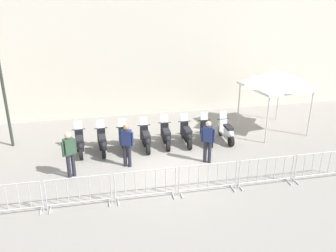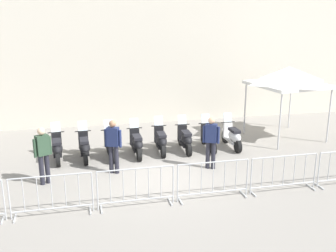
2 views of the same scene
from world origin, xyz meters
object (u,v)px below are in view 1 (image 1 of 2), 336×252
at_px(motorcycle_3, 146,139).
at_px(canopy_tent, 277,79).
at_px(barrier_segment_0, 7,200).
at_px(barrier_segment_4, 266,172).
at_px(officer_mid_plaza, 127,143).
at_px(street_lamp, 1,77).
at_px(motorcycle_2, 124,141).
at_px(barrier_segment_1, 79,192).
at_px(motorcycle_0, 80,144).
at_px(motorcycle_1, 102,142).
at_px(motorcycle_6, 207,133).
at_px(motorcycle_5, 187,135).
at_px(motorcycle_7, 227,132).
at_px(barrier_segment_3, 208,178).
at_px(motorcycle_4, 166,136).
at_px(barrier_segment_2, 146,185).
at_px(officer_by_barriers, 208,139).
at_px(barrier_segment_5, 321,166).
at_px(officer_near_row_end, 70,152).

height_order(motorcycle_3, canopy_tent, canopy_tent).
bearing_deg(barrier_segment_0, barrier_segment_4, -8.92).
bearing_deg(officer_mid_plaza, street_lamp, 138.96).
relative_size(motorcycle_2, barrier_segment_1, 0.87).
height_order(motorcycle_0, motorcycle_1, same).
bearing_deg(barrier_segment_0, motorcycle_6, 18.60).
bearing_deg(motorcycle_5, barrier_segment_4, -74.67).
relative_size(motorcycle_3, motorcycle_7, 1.00).
bearing_deg(motorcycle_0, barrier_segment_3, -51.91).
relative_size(motorcycle_6, barrier_segment_1, 0.86).
bearing_deg(street_lamp, motorcycle_5, -19.73).
height_order(motorcycle_1, street_lamp, street_lamp).
distance_m(motorcycle_2, motorcycle_4, 1.81).
relative_size(motorcycle_2, barrier_segment_2, 0.87).
bearing_deg(motorcycle_0, street_lamp, 144.87).
relative_size(motorcycle_1, barrier_segment_1, 0.87).
bearing_deg(barrier_segment_3, barrier_segment_2, 171.08).
distance_m(motorcycle_4, street_lamp, 7.16).
height_order(barrier_segment_1, barrier_segment_3, same).
bearing_deg(motorcycle_5, officer_by_barriers, -88.31).
xyz_separation_m(motorcycle_0, barrier_segment_4, (5.63, -4.87, 0.07)).
xyz_separation_m(motorcycle_3, barrier_segment_3, (0.89, -4.03, 0.07)).
xyz_separation_m(motorcycle_0, barrier_segment_1, (-0.57, -3.89, 0.07)).
relative_size(motorcycle_3, barrier_segment_5, 0.87).
distance_m(barrier_segment_3, street_lamp, 9.27).
xyz_separation_m(motorcycle_0, motorcycle_6, (5.37, -0.87, 0.00)).
bearing_deg(officer_mid_plaza, canopy_tent, 8.54).
distance_m(motorcycle_3, motorcycle_6, 2.72).
distance_m(motorcycle_4, motorcycle_5, 0.91).
xyz_separation_m(motorcycle_5, officer_by_barriers, (0.06, -1.87, 0.53)).
bearing_deg(canopy_tent, motorcycle_6, -176.57).
height_order(motorcycle_2, officer_mid_plaza, officer_mid_plaza).
xyz_separation_m(motorcycle_6, officer_near_row_end, (-5.95, -0.95, 0.53)).
bearing_deg(barrier_segment_0, barrier_segment_5, -8.92).
height_order(motorcycle_1, barrier_segment_1, motorcycle_1).
height_order(motorcycle_3, barrier_segment_0, motorcycle_3).
distance_m(motorcycle_1, motorcycle_7, 5.45).
bearing_deg(motorcycle_6, street_lamp, 161.17).
xyz_separation_m(barrier_segment_5, officer_mid_plaza, (-6.16, 3.42, 0.46)).
relative_size(officer_near_row_end, canopy_tent, 0.59).
distance_m(motorcycle_2, officer_by_barriers, 3.56).
distance_m(motorcycle_1, motorcycle_4, 2.72).
xyz_separation_m(motorcycle_2, motorcycle_4, (1.81, -0.15, 0.00)).
bearing_deg(motorcycle_1, motorcycle_7, -8.78).
distance_m(motorcycle_3, barrier_segment_2, 3.89).
height_order(motorcycle_1, officer_by_barriers, officer_by_barriers).
bearing_deg(barrier_segment_0, barrier_segment_2, -8.92).
height_order(motorcycle_6, barrier_segment_0, motorcycle_6).
height_order(motorcycle_3, motorcycle_5, same).
xyz_separation_m(motorcycle_0, motorcycle_5, (4.48, -0.70, 0.00)).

